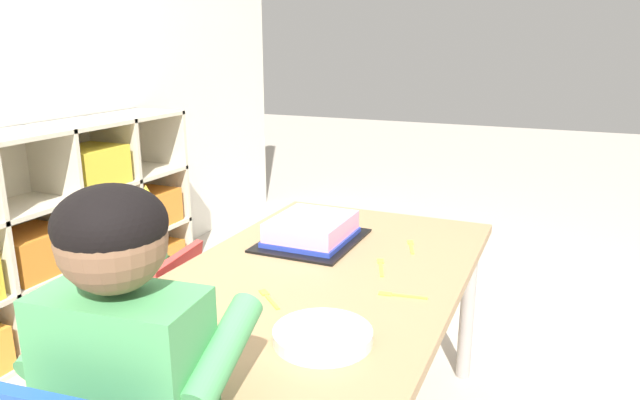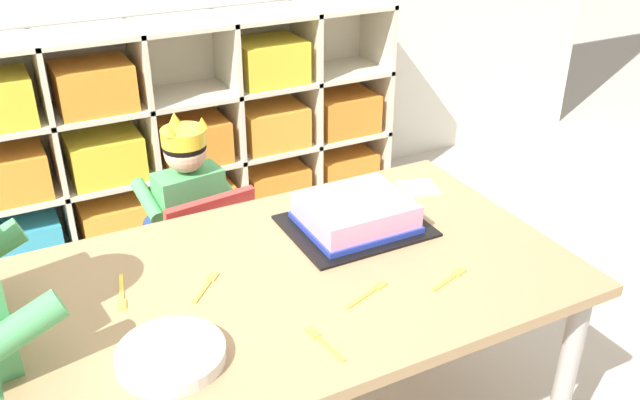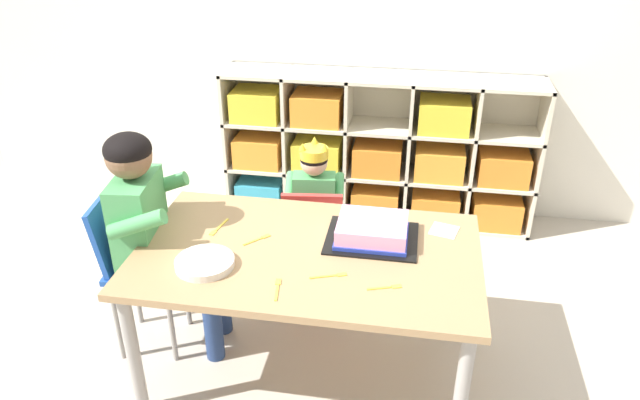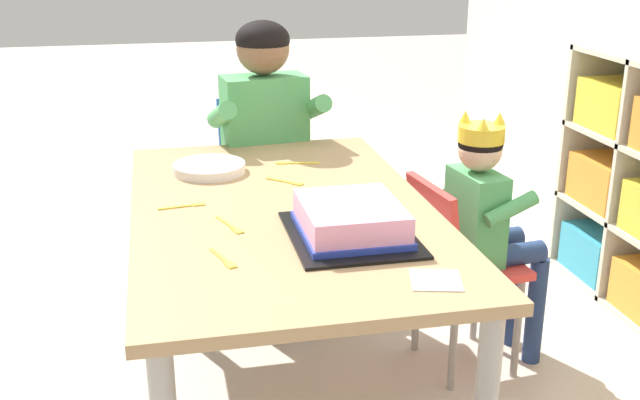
# 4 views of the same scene
# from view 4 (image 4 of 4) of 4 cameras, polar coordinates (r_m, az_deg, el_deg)

# --- Properties ---
(ground) EXTENTS (16.00, 16.00, 0.00)m
(ground) POSITION_cam_4_polar(r_m,az_deg,el_deg) (2.44, -2.56, -14.40)
(ground) COLOR #BCB2A3
(activity_table) EXTENTS (1.38, 0.83, 0.62)m
(activity_table) POSITION_cam_4_polar(r_m,az_deg,el_deg) (2.18, -2.77, -2.18)
(activity_table) COLOR #A37F56
(activity_table) RESTS_ON ground
(classroom_chair_blue) EXTENTS (0.35, 0.34, 0.64)m
(classroom_chair_blue) POSITION_cam_4_polar(r_m,az_deg,el_deg) (2.46, 9.96, -4.24)
(classroom_chair_blue) COLOR red
(classroom_chair_blue) RESTS_ON ground
(child_with_crown) EXTENTS (0.31, 0.32, 0.84)m
(child_with_crown) POSITION_cam_4_polar(r_m,az_deg,el_deg) (2.46, 12.30, -0.88)
(child_with_crown) COLOR #4C9E5B
(child_with_crown) RESTS_ON ground
(classroom_chair_adult_side) EXTENTS (0.36, 0.34, 0.75)m
(classroom_chair_adult_side) POSITION_cam_4_polar(r_m,az_deg,el_deg) (2.96, -4.27, 1.65)
(classroom_chair_adult_side) COLOR #1E4CA8
(classroom_chair_adult_side) RESTS_ON ground
(adult_helper_seated) EXTENTS (0.45, 0.43, 1.05)m
(adult_helper_seated) POSITION_cam_4_polar(r_m,az_deg,el_deg) (2.80, -3.77, 4.82)
(adult_helper_seated) COLOR #4C9E5B
(adult_helper_seated) RESTS_ON ground
(birthday_cake_on_tray) EXTENTS (0.38, 0.31, 0.09)m
(birthday_cake_on_tray) POSITION_cam_4_polar(r_m,az_deg,el_deg) (1.94, 2.27, -1.63)
(birthday_cake_on_tray) COLOR black
(birthday_cake_on_tray) RESTS_ON activity_table
(paper_plate_stack) EXTENTS (0.23, 0.23, 0.03)m
(paper_plate_stack) POSITION_cam_4_polar(r_m,az_deg,el_deg) (2.48, -8.17, 2.36)
(paper_plate_stack) COLOR white
(paper_plate_stack) RESTS_ON activity_table
(paper_napkin_square) EXTENTS (0.14, 0.14, 0.00)m
(paper_napkin_square) POSITION_cam_4_polar(r_m,az_deg,el_deg) (1.73, 8.56, -5.87)
(paper_napkin_square) COLOR white
(paper_napkin_square) RESTS_ON activity_table
(fork_at_table_front_edge) EXTENTS (0.03, 0.13, 0.00)m
(fork_at_table_front_edge) POSITION_cam_4_polar(r_m,az_deg,el_deg) (2.19, -9.95, -0.43)
(fork_at_table_front_edge) COLOR yellow
(fork_at_table_front_edge) RESTS_ON activity_table
(fork_beside_plate_stack) EXTENTS (0.14, 0.06, 0.00)m
(fork_beside_plate_stack) POSITION_cam_4_polar(r_m,az_deg,el_deg) (2.03, -6.63, -1.90)
(fork_beside_plate_stack) COLOR yellow
(fork_beside_plate_stack) RESTS_ON activity_table
(fork_near_child_seat) EXTENTS (0.04, 0.14, 0.00)m
(fork_near_child_seat) POSITION_cam_4_polar(r_m,az_deg,el_deg) (2.56, -1.90, 2.75)
(fork_near_child_seat) COLOR yellow
(fork_near_child_seat) RESTS_ON activity_table
(fork_near_cake_tray) EXTENTS (0.10, 0.11, 0.00)m
(fork_near_cake_tray) POSITION_cam_4_polar(r_m,az_deg,el_deg) (2.36, -2.46, 1.35)
(fork_near_cake_tray) COLOR yellow
(fork_near_cake_tray) RESTS_ON activity_table
(fork_scattered_mid_table) EXTENTS (0.13, 0.06, 0.00)m
(fork_scattered_mid_table) POSITION_cam_4_polar(r_m,az_deg,el_deg) (1.83, -7.12, -4.37)
(fork_scattered_mid_table) COLOR yellow
(fork_scattered_mid_table) RESTS_ON activity_table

